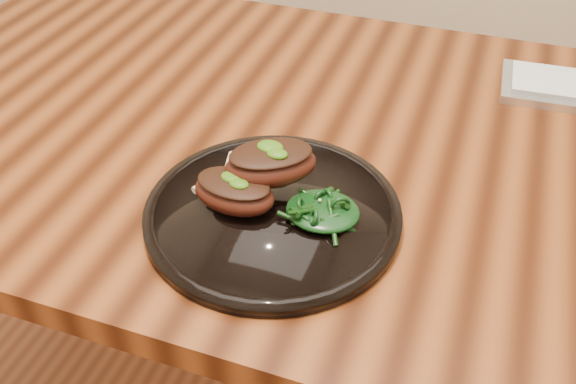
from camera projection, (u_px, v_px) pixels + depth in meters
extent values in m
cube|color=black|center=(369.00, 154.00, 0.91)|extent=(1.60, 0.80, 0.04)
cylinder|color=#35190C|center=(98.00, 142.00, 1.58)|extent=(0.06, 0.06, 0.71)
cylinder|color=black|center=(273.00, 214.00, 0.77)|extent=(0.31, 0.31, 0.02)
torus|color=black|center=(273.00, 213.00, 0.77)|extent=(0.30, 0.30, 0.02)
cylinder|color=black|center=(273.00, 210.00, 0.76)|extent=(0.20, 0.20, 0.00)
ellipsoid|color=#3A130B|center=(234.00, 194.00, 0.75)|extent=(0.11, 0.07, 0.04)
ellipsoid|color=black|center=(234.00, 183.00, 0.74)|extent=(0.10, 0.06, 0.01)
cylinder|color=beige|center=(209.00, 181.00, 0.78)|extent=(0.03, 0.05, 0.01)
ellipsoid|color=#204C08|center=(233.00, 179.00, 0.74)|extent=(0.03, 0.02, 0.01)
ellipsoid|color=#3A130B|center=(271.00, 165.00, 0.76)|extent=(0.13, 0.12, 0.04)
ellipsoid|color=black|center=(271.00, 153.00, 0.75)|extent=(0.12, 0.11, 0.01)
cylinder|color=beige|center=(229.00, 168.00, 0.77)|extent=(0.02, 0.05, 0.01)
ellipsoid|color=#204C08|center=(271.00, 149.00, 0.75)|extent=(0.03, 0.02, 0.01)
ellipsoid|color=#204C08|center=(263.00, 169.00, 0.82)|extent=(0.07, 0.04, 0.00)
ellipsoid|color=black|center=(323.00, 211.00, 0.74)|extent=(0.09, 0.08, 0.02)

